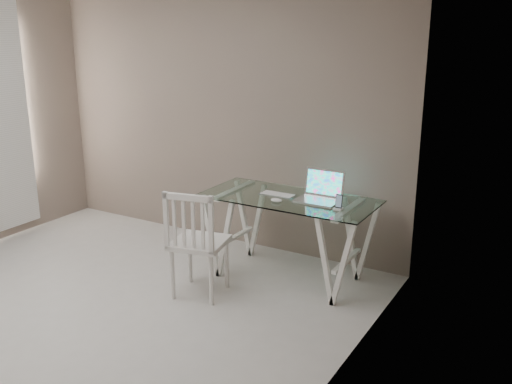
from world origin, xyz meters
TOP-DOWN VIEW (x-y plane):
  - room at (-0.06, 0.02)m, footprint 4.50×4.52m
  - desk at (1.06, 1.70)m, footprint 1.50×0.70m
  - chair at (0.58, 0.98)m, footprint 0.50×0.50m
  - laptop at (1.32, 1.77)m, footprint 0.35×0.29m
  - keyboard at (0.94, 1.72)m, footprint 0.31×0.13m
  - mouse at (1.03, 1.53)m, footprint 0.10×0.06m
  - phone_dock at (1.56, 1.60)m, footprint 0.07×0.07m

SIDE VIEW (x-z plane):
  - desk at x=1.06m, z-range 0.01..0.76m
  - chair at x=0.58m, z-range 0.05..0.97m
  - keyboard at x=0.94m, z-range 0.75..0.75m
  - mouse at x=1.03m, z-range 0.75..0.78m
  - phone_dock at x=1.56m, z-range 0.72..0.84m
  - laptop at x=1.32m, z-range 0.68..0.93m
  - room at x=-0.06m, z-range 0.36..3.07m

